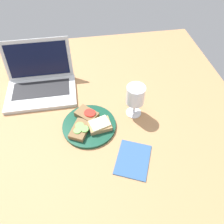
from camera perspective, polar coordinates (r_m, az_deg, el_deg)
The scene contains 8 objects.
wooden_table at distance 96.71cm, azimuth -5.27°, elevation -3.11°, with size 140.00×140.00×3.00cm, color #B27F51.
plate at distance 93.56cm, azimuth -5.97°, elevation -3.53°, with size 22.72×22.72×1.28cm, color #144733.
sandwich_with_cucumber at distance 90.54cm, azimuth -8.30°, elevation -4.54°, with size 10.09×11.76×2.52cm.
sandwich_with_cheese at distance 90.87cm, azimuth -3.22°, elevation -3.40°, with size 9.93×8.03×2.87cm.
sandwich_with_tomato at distance 94.94cm, azimuth -6.53°, elevation -0.60°, with size 10.96×10.90×3.06cm.
wine_glass at distance 91.12cm, azimuth 6.13°, elevation 4.14°, with size 7.76×7.76×15.43cm.
laptop at distance 112.00cm, azimuth -18.17°, elevation 7.26°, with size 32.73×26.95×20.77cm.
napkin at distance 85.14cm, azimuth 5.51°, elevation -12.24°, with size 12.12×15.33×0.40cm, color #33598C.
Camera 1 is at (-0.51, -59.64, 77.63)cm, focal length 35.00 mm.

